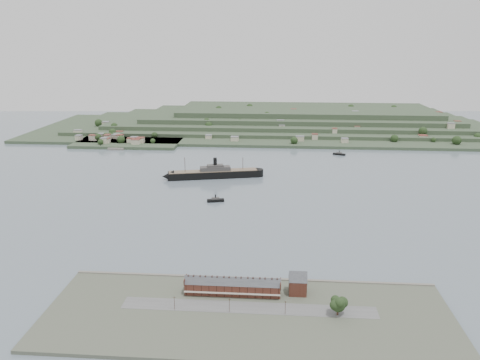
# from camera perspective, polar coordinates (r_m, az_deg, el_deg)

# --- Properties ---
(ground) EXTENTS (1400.00, 1400.00, 0.00)m
(ground) POSITION_cam_1_polar(r_m,az_deg,el_deg) (432.11, 2.46, -2.74)
(ground) COLOR slate
(ground) RESTS_ON ground
(near_shore) EXTENTS (220.00, 80.00, 2.60)m
(near_shore) POSITION_cam_1_polar(r_m,az_deg,el_deg) (262.61, 0.97, -16.02)
(near_shore) COLOR #4C5142
(near_shore) RESTS_ON ground
(terrace_row) EXTENTS (55.60, 9.80, 11.07)m
(terrace_row) POSITION_cam_1_polar(r_m,az_deg,el_deg) (276.30, -0.91, -12.84)
(terrace_row) COLOR #4C251B
(terrace_row) RESTS_ON ground
(gabled_building) EXTENTS (10.40, 10.18, 14.09)m
(gabled_building) POSITION_cam_1_polar(r_m,az_deg,el_deg) (278.62, 7.05, -12.39)
(gabled_building) COLOR #4C251B
(gabled_building) RESTS_ON ground
(far_peninsula) EXTENTS (760.00, 309.00, 30.00)m
(far_peninsula) POSITION_cam_1_polar(r_m,az_deg,el_deg) (811.64, 5.45, 7.17)
(far_peninsula) COLOR #34462E
(far_peninsula) RESTS_ON ground
(steamship) EXTENTS (109.38, 36.50, 26.57)m
(steamship) POSITION_cam_1_polar(r_m,az_deg,el_deg) (508.58, -3.56, 0.79)
(steamship) COLOR black
(steamship) RESTS_ON ground
(tugboat) EXTENTS (16.20, 7.74, 7.04)m
(tugboat) POSITION_cam_1_polar(r_m,az_deg,el_deg) (433.40, -3.00, -2.45)
(tugboat) COLOR black
(tugboat) RESTS_ON ground
(ferry_west) EXTENTS (17.46, 7.90, 6.33)m
(ferry_west) POSITION_cam_1_polar(r_m,az_deg,el_deg) (678.69, -16.65, 3.82)
(ferry_west) COLOR black
(ferry_west) RESTS_ON ground
(ferry_east) EXTENTS (16.57, 9.58, 6.00)m
(ferry_east) POSITION_cam_1_polar(r_m,az_deg,el_deg) (626.24, 11.99, 3.13)
(ferry_east) COLOR black
(ferry_east) RESTS_ON ground
(fig_tree) EXTENTS (9.96, 8.63, 11.12)m
(fig_tree) POSITION_cam_1_polar(r_m,az_deg,el_deg) (261.55, 11.94, -14.57)
(fig_tree) COLOR #3D281C
(fig_tree) RESTS_ON ground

